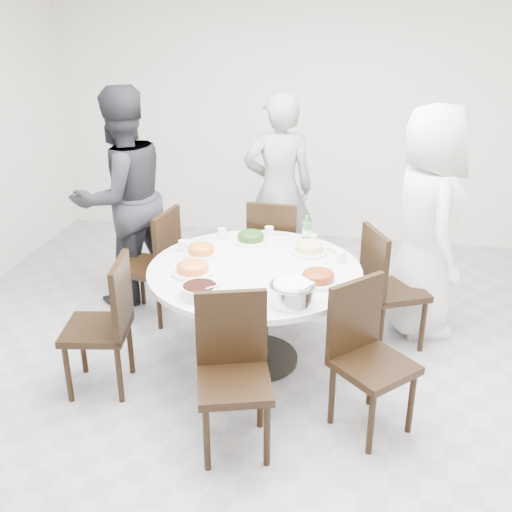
% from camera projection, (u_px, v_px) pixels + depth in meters
% --- Properties ---
extents(floor, '(6.00, 6.00, 0.01)m').
position_uv_depth(floor, '(288.00, 391.00, 4.11)').
color(floor, '#A2A1A6').
rests_on(floor, ground).
extents(wall_back, '(6.00, 0.01, 2.80)m').
position_uv_depth(wall_back, '(329.00, 111.00, 6.27)').
color(wall_back, white).
rests_on(wall_back, ground).
extents(dining_table, '(1.50, 1.50, 0.75)m').
position_uv_depth(dining_table, '(255.00, 315.00, 4.33)').
color(dining_table, white).
rests_on(dining_table, floor).
extents(chair_ne, '(0.55, 0.55, 0.95)m').
position_uv_depth(chair_ne, '(395.00, 288.00, 4.51)').
color(chair_ne, black).
rests_on(chair_ne, floor).
extents(chair_n, '(0.44, 0.44, 0.95)m').
position_uv_depth(chair_n, '(276.00, 249.00, 5.21)').
color(chair_n, black).
rests_on(chair_n, floor).
extents(chair_nw, '(0.48, 0.48, 0.95)m').
position_uv_depth(chair_nw, '(148.00, 264.00, 4.91)').
color(chair_nw, black).
rests_on(chair_nw, floor).
extents(chair_sw, '(0.48, 0.48, 0.95)m').
position_uv_depth(chair_sw, '(96.00, 326.00, 3.98)').
color(chair_sw, black).
rests_on(chair_sw, floor).
extents(chair_s, '(0.52, 0.52, 0.95)m').
position_uv_depth(chair_s, '(234.00, 380.00, 3.42)').
color(chair_s, black).
rests_on(chair_s, floor).
extents(chair_se, '(0.59, 0.59, 0.95)m').
position_uv_depth(chair_se, '(374.00, 363.00, 3.58)').
color(chair_se, black).
rests_on(chair_se, floor).
extents(diner_right, '(0.76, 0.99, 1.81)m').
position_uv_depth(diner_right, '(427.00, 223.00, 4.57)').
color(diner_right, silver).
rests_on(diner_right, floor).
extents(diner_middle, '(0.73, 0.57, 1.76)m').
position_uv_depth(diner_middle, '(279.00, 190.00, 5.44)').
color(diner_middle, black).
rests_on(diner_middle, floor).
extents(diner_left, '(1.11, 1.15, 1.86)m').
position_uv_depth(diner_left, '(122.00, 198.00, 5.07)').
color(diner_left, black).
rests_on(diner_left, floor).
extents(dish_greens, '(0.26, 0.26, 0.07)m').
position_uv_depth(dish_greens, '(251.00, 238.00, 4.61)').
color(dish_greens, white).
rests_on(dish_greens, dining_table).
extents(dish_pale, '(0.27, 0.27, 0.07)m').
position_uv_depth(dish_pale, '(309.00, 249.00, 4.41)').
color(dish_pale, white).
rests_on(dish_pale, dining_table).
extents(dish_orange, '(0.25, 0.25, 0.07)m').
position_uv_depth(dish_orange, '(201.00, 251.00, 4.37)').
color(dish_orange, white).
rests_on(dish_orange, dining_table).
extents(dish_redbrown, '(0.27, 0.27, 0.07)m').
position_uv_depth(dish_redbrown, '(318.00, 278.00, 3.94)').
color(dish_redbrown, white).
rests_on(dish_redbrown, dining_table).
extents(dish_tofu, '(0.28, 0.28, 0.07)m').
position_uv_depth(dish_tofu, '(193.00, 269.00, 4.08)').
color(dish_tofu, white).
rests_on(dish_tofu, dining_table).
extents(rice_bowl, '(0.29, 0.29, 0.12)m').
position_uv_depth(rice_bowl, '(292.00, 294.00, 3.67)').
color(rice_bowl, silver).
rests_on(rice_bowl, dining_table).
extents(soup_bowl, '(0.24, 0.24, 0.07)m').
position_uv_depth(soup_bowl, '(200.00, 291.00, 3.77)').
color(soup_bowl, white).
rests_on(soup_bowl, dining_table).
extents(beverage_bottle, '(0.07, 0.07, 0.23)m').
position_uv_depth(beverage_bottle, '(307.00, 230.00, 4.54)').
color(beverage_bottle, '#327E38').
rests_on(beverage_bottle, dining_table).
extents(tea_cups, '(0.07, 0.07, 0.08)m').
position_uv_depth(tea_cups, '(264.00, 232.00, 4.72)').
color(tea_cups, white).
rests_on(tea_cups, dining_table).
extents(chopsticks, '(0.24, 0.04, 0.01)m').
position_uv_depth(chopsticks, '(267.00, 232.00, 4.81)').
color(chopsticks, tan).
rests_on(chopsticks, dining_table).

